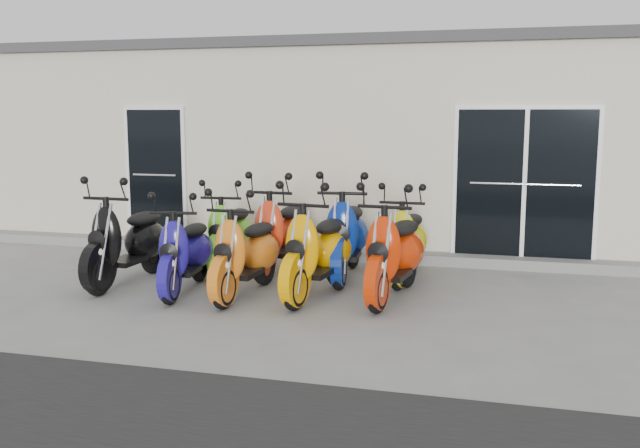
% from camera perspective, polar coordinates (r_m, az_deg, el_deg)
% --- Properties ---
extents(ground, '(80.00, 80.00, 0.00)m').
position_cam_1_polar(ground, '(8.98, -1.00, -5.31)').
color(ground, gray).
rests_on(ground, ground).
extents(building, '(14.00, 6.00, 3.20)m').
position_cam_1_polar(building, '(13.79, 5.01, 6.36)').
color(building, beige).
rests_on(building, ground).
extents(roof_cap, '(14.20, 6.20, 0.16)m').
position_cam_1_polar(roof_cap, '(13.82, 5.11, 13.34)').
color(roof_cap, '#3F3F42').
rests_on(roof_cap, building).
extents(front_step, '(14.00, 0.40, 0.15)m').
position_cam_1_polar(front_step, '(10.87, 1.95, -2.40)').
color(front_step, gray).
rests_on(front_step, ground).
extents(door_left, '(1.07, 0.08, 2.22)m').
position_cam_1_polar(door_left, '(11.97, -12.98, 4.16)').
color(door_left, black).
rests_on(door_left, front_step).
extents(door_right, '(2.02, 0.08, 2.22)m').
position_cam_1_polar(door_right, '(10.57, 16.05, 3.44)').
color(door_right, black).
rests_on(door_right, front_step).
extents(scooter_front_black, '(0.78, 1.98, 1.44)m').
position_cam_1_polar(scooter_front_black, '(9.51, -15.17, -0.38)').
color(scooter_front_black, black).
rests_on(scooter_front_black, ground).
extents(scooter_front_blue, '(0.86, 1.82, 1.30)m').
position_cam_1_polar(scooter_front_blue, '(8.91, -10.73, -1.31)').
color(scooter_front_blue, navy).
rests_on(scooter_front_blue, ground).
extents(scooter_front_orange_a, '(0.77, 1.87, 1.36)m').
position_cam_1_polar(scooter_front_orange_a, '(8.60, -5.95, -1.36)').
color(scooter_front_orange_a, orange).
rests_on(scooter_front_orange_a, ground).
extents(scooter_front_orange_b, '(0.96, 2.04, 1.45)m').
position_cam_1_polar(scooter_front_orange_b, '(8.52, -0.15, -1.10)').
color(scooter_front_orange_b, '#E89A00').
rests_on(scooter_front_orange_b, ground).
extents(scooter_front_red, '(0.94, 2.02, 1.44)m').
position_cam_1_polar(scooter_front_red, '(8.45, 6.01, -1.26)').
color(scooter_front_red, red).
rests_on(scooter_front_red, ground).
extents(scooter_back_green, '(0.80, 1.83, 1.32)m').
position_cam_1_polar(scooter_back_green, '(10.14, -7.19, 0.07)').
color(scooter_back_green, '#63CB24').
rests_on(scooter_back_green, ground).
extents(scooter_back_red, '(0.82, 2.00, 1.45)m').
position_cam_1_polar(scooter_back_red, '(9.77, -3.06, 0.19)').
color(scooter_back_red, red).
rests_on(scooter_back_red, ground).
extents(scooter_back_blue, '(0.90, 2.06, 1.48)m').
position_cam_1_polar(scooter_back_blue, '(9.51, 2.17, 0.04)').
color(scooter_back_blue, navy).
rests_on(scooter_back_blue, ground).
extents(scooter_back_yellow, '(0.70, 1.83, 1.34)m').
position_cam_1_polar(scooter_back_yellow, '(9.47, 6.97, -0.49)').
color(scooter_back_yellow, yellow).
rests_on(scooter_back_yellow, ground).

